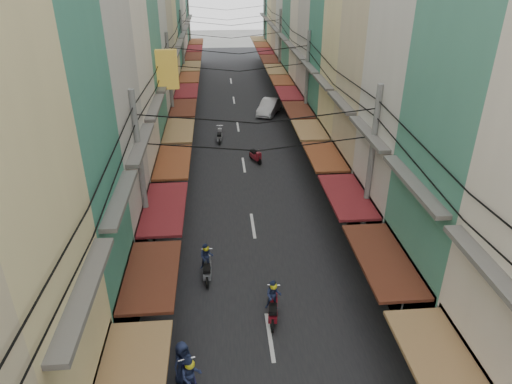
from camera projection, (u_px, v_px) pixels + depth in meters
ground at (264, 302)px, 18.86m from camera, size 160.00×160.00×0.00m
road at (239, 135)px, 36.57m from camera, size 10.00×80.00×0.02m
sidewalk_left at (157, 137)px, 36.07m from camera, size 3.00×80.00×0.06m
sidewalk_right at (319, 132)px, 37.05m from camera, size 3.00×80.00×0.06m
building_row_left at (113, 10)px, 28.45m from camera, size 7.80×67.67×23.70m
building_row_right at (361, 14)px, 29.72m from camera, size 7.80×68.98×22.59m
utility_poles at (241, 64)px, 29.14m from camera, size 10.20×66.13×8.20m
white_car at (269, 114)px, 41.53m from camera, size 5.00×3.40×1.64m
bicycle at (442, 330)px, 17.41m from camera, size 1.87×1.21×1.20m
moving_scooters at (227, 264)px, 20.25m from camera, size 4.04×25.14×2.00m
parked_scooters at (416, 363)px, 15.42m from camera, size 12.96×15.50×0.98m
pedestrians at (171, 239)px, 21.22m from camera, size 12.43×19.40×2.14m
traffic_sign at (404, 293)px, 16.52m from camera, size 0.10×0.57×2.59m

